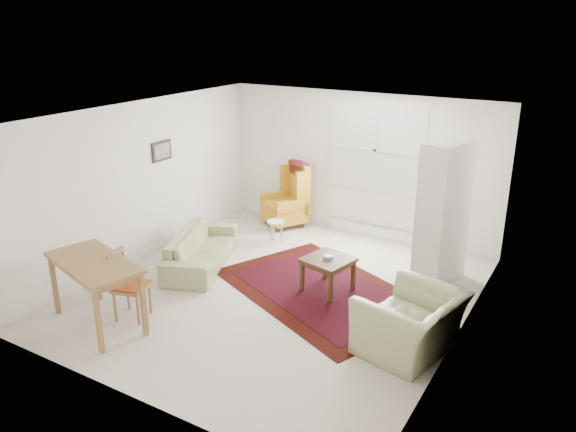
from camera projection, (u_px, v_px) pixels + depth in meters
The scene contains 10 objects.
room at pixel (286, 204), 7.71m from camera, with size 5.04×5.54×2.51m.
rug at pixel (322, 290), 7.98m from camera, with size 2.99×1.92×0.03m, color black, non-canonical shape.
sofa at pixel (201, 242), 8.71m from camera, with size 1.86×0.73×0.75m, color #9BA26C.
armchair at pixel (411, 318), 6.42m from camera, with size 1.12×0.98×0.87m, color #9BA26C.
wingback_chair at pixel (284, 195), 10.29m from camera, with size 0.68×0.72×1.19m, color gold, non-canonical shape.
coffee_table at pixel (328, 274), 7.92m from camera, with size 0.61×0.61×0.50m, color #492D16, non-canonical shape.
stool at pixel (276, 232), 9.64m from camera, with size 0.29×0.29×0.39m, color white, non-canonical shape.
cabinet at pixel (444, 213), 7.99m from camera, with size 0.44×0.83×2.08m, color silver, non-canonical shape.
desk at pixel (97, 293), 7.00m from camera, with size 1.38×0.69×0.87m, color olive, non-canonical shape.
desk_chair at pixel (131, 285), 7.15m from camera, with size 0.40×0.40×0.91m, color olive, non-canonical shape.
Camera 1 is at (3.77, -6.07, 3.69)m, focal length 35.00 mm.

